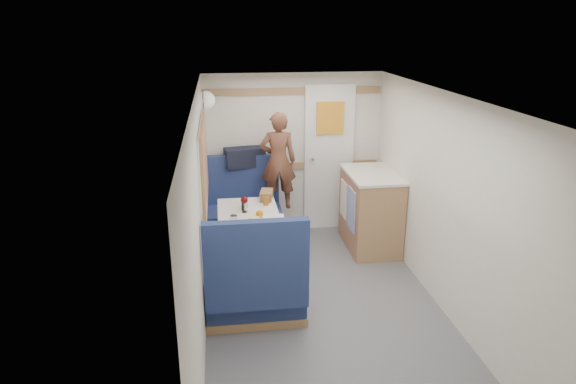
{
  "coord_description": "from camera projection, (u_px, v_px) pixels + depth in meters",
  "views": [
    {
      "loc": [
        -0.91,
        -3.93,
        2.59
      ],
      "look_at": [
        -0.25,
        0.9,
        0.95
      ],
      "focal_mm": 32.0,
      "sensor_mm": 36.0,
      "label": 1
    }
  ],
  "objects": [
    {
      "name": "dinette_table",
      "position": [
        249.0,
        226.0,
        5.31
      ],
      "size": [
        0.62,
        0.92,
        0.72
      ],
      "color": "white",
      "rests_on": "floor"
    },
    {
      "name": "tumbler_right",
      "position": [
        245.0,
        202.0,
        5.4
      ],
      "size": [
        0.07,
        0.07,
        0.11
      ],
      "primitive_type": "cylinder",
      "color": "white",
      "rests_on": "dinette_table"
    },
    {
      "name": "wall_left",
      "position": [
        200.0,
        226.0,
        4.17
      ],
      "size": [
        0.02,
        4.5,
        2.0
      ],
      "primitive_type": "cube",
      "color": "silver",
      "rests_on": "floor"
    },
    {
      "name": "oak_trim_high",
      "position": [
        294.0,
        91.0,
        6.16
      ],
      "size": [
        2.15,
        0.02,
        0.08
      ],
      "primitive_type": "cube",
      "color": "#905B41",
      "rests_on": "wall_back"
    },
    {
      "name": "dome_light",
      "position": [
        206.0,
        100.0,
        5.68
      ],
      "size": [
        0.2,
        0.2,
        0.2
      ],
      "primitive_type": "sphere",
      "color": "white",
      "rests_on": "wall_left"
    },
    {
      "name": "galley_counter",
      "position": [
        370.0,
        210.0,
        6.05
      ],
      "size": [
        0.57,
        0.92,
        0.92
      ],
      "color": "#905B41",
      "rests_on": "floor"
    },
    {
      "name": "oak_trim_low",
      "position": [
        293.0,
        166.0,
        6.46
      ],
      "size": [
        2.15,
        0.02,
        0.08
      ],
      "primitive_type": "cube",
      "color": "#905B41",
      "rests_on": "wall_back"
    },
    {
      "name": "duffel_bag",
      "position": [
        245.0,
        157.0,
        6.22
      ],
      "size": [
        0.51,
        0.31,
        0.23
      ],
      "primitive_type": "cube",
      "rotation": [
        0.0,
        0.0,
        0.19
      ],
      "color": "black",
      "rests_on": "ledge"
    },
    {
      "name": "orange_fruit",
      "position": [
        260.0,
        214.0,
        5.06
      ],
      "size": [
        0.07,
        0.07,
        0.07
      ],
      "primitive_type": "sphere",
      "color": "orange",
      "rests_on": "tray"
    },
    {
      "name": "salt_grinder",
      "position": [
        245.0,
        205.0,
        5.33
      ],
      "size": [
        0.04,
        0.04,
        0.09
      ],
      "primitive_type": "cylinder",
      "color": "silver",
      "rests_on": "dinette_table"
    },
    {
      "name": "bench_near",
      "position": [
        255.0,
        290.0,
        4.58
      ],
      "size": [
        0.9,
        0.59,
        1.05
      ],
      "color": "navy",
      "rests_on": "floor"
    },
    {
      "name": "floor",
      "position": [
        329.0,
        322.0,
        4.63
      ],
      "size": [
        4.5,
        4.5,
        0.0
      ],
      "primitive_type": "plane",
      "color": "#515156",
      "rests_on": "ground"
    },
    {
      "name": "rear_door",
      "position": [
        329.0,
        155.0,
        6.47
      ],
      "size": [
        0.62,
        0.12,
        1.86
      ],
      "color": "white",
      "rests_on": "wall_back"
    },
    {
      "name": "bread_loaf",
      "position": [
        266.0,
        195.0,
        5.62
      ],
      "size": [
        0.17,
        0.25,
        0.1
      ],
      "primitive_type": "cube",
      "rotation": [
        0.0,
        0.0,
        -0.19
      ],
      "color": "brown",
      "rests_on": "dinette_table"
    },
    {
      "name": "person",
      "position": [
        278.0,
        161.0,
        6.0
      ],
      "size": [
        0.44,
        0.3,
        1.16
      ],
      "primitive_type": "imported",
      "rotation": [
        0.0,
        0.0,
        3.09
      ],
      "color": "brown",
      "rests_on": "bench_far"
    },
    {
      "name": "tumbler_left",
      "position": [
        234.0,
        221.0,
        4.87
      ],
      "size": [
        0.07,
        0.07,
        0.12
      ],
      "primitive_type": "cylinder",
      "color": "silver",
      "rests_on": "dinette_table"
    },
    {
      "name": "bench_far",
      "position": [
        245.0,
        219.0,
        6.21
      ],
      "size": [
        0.9,
        0.59,
        1.05
      ],
      "color": "navy",
      "rests_on": "floor"
    },
    {
      "name": "cheese_block",
      "position": [
        254.0,
        219.0,
        4.99
      ],
      "size": [
        0.11,
        0.08,
        0.04
      ],
      "primitive_type": "cube",
      "rotation": [
        0.0,
        0.0,
        -0.25
      ],
      "color": "#E8DF86",
      "rests_on": "tray"
    },
    {
      "name": "ledge",
      "position": [
        242.0,
        168.0,
        6.26
      ],
      "size": [
        0.9,
        0.14,
        0.04
      ],
      "primitive_type": "cube",
      "color": "#905B41",
      "rests_on": "bench_far"
    },
    {
      "name": "wall_right",
      "position": [
        456.0,
        213.0,
        4.46
      ],
      "size": [
        0.02,
        4.5,
        2.0
      ],
      "primitive_type": "cube",
      "color": "silver",
      "rests_on": "floor"
    },
    {
      "name": "wine_glass",
      "position": [
        244.0,
        201.0,
        5.23
      ],
      "size": [
        0.08,
        0.08,
        0.17
      ],
      "color": "white",
      "rests_on": "dinette_table"
    },
    {
      "name": "side_window",
      "position": [
        203.0,
        164.0,
        5.04
      ],
      "size": [
        0.04,
        1.3,
        0.72
      ],
      "primitive_type": "cube",
      "color": "gray",
      "rests_on": "wall_left"
    },
    {
      "name": "pepper_grinder",
      "position": [
        243.0,
        206.0,
        5.31
      ],
      "size": [
        0.04,
        0.04,
        0.09
      ],
      "primitive_type": "cylinder",
      "color": "black",
      "rests_on": "dinette_table"
    },
    {
      "name": "wall_back",
      "position": [
        293.0,
        154.0,
        6.43
      ],
      "size": [
        2.2,
        0.02,
        2.0
      ],
      "primitive_type": "cube",
      "color": "silver",
      "rests_on": "floor"
    },
    {
      "name": "ceiling",
      "position": [
        335.0,
        100.0,
        4.0
      ],
      "size": [
        4.5,
        4.5,
        0.0
      ],
      "primitive_type": "plane",
      "rotation": [
        3.14,
        0.0,
        0.0
      ],
      "color": "silver",
      "rests_on": "wall_back"
    },
    {
      "name": "beer_glass",
      "position": [
        266.0,
        201.0,
        5.45
      ],
      "size": [
        0.06,
        0.06,
        0.09
      ],
      "primitive_type": "cylinder",
      "color": "#975316",
      "rests_on": "dinette_table"
    },
    {
      "name": "tray",
      "position": [
        270.0,
        221.0,
        5.0
      ],
      "size": [
        0.3,
        0.37,
        0.02
      ],
      "primitive_type": "cube",
      "rotation": [
        0.0,
        0.0,
        -0.11
      ],
      "color": "white",
      "rests_on": "dinette_table"
    }
  ]
}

